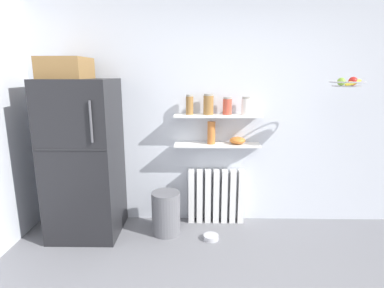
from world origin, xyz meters
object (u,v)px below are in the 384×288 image
refrigerator (83,155)px  storage_jar_2 (227,106)px  storage_jar_0 (190,105)px  storage_jar_3 (246,106)px  storage_jar_1 (208,104)px  pet_food_bowl (211,237)px  vase (211,133)px  radiator (216,196)px  shelf_bowl (237,140)px  trash_bin (166,213)px  hanging_fruit_basket (348,83)px

refrigerator → storage_jar_2: refrigerator is taller
storage_jar_0 → storage_jar_3: 0.64m
storage_jar_1 → storage_jar_2: size_ratio=1.18×
refrigerator → pet_food_bowl: 1.67m
storage_jar_0 → vase: (0.25, -0.00, -0.32)m
refrigerator → storage_jar_3: refrigerator is taller
radiator → shelf_bowl: size_ratio=3.66×
storage_jar_0 → storage_jar_1: bearing=-0.0°
refrigerator → trash_bin: refrigerator is taller
storage_jar_0 → vase: storage_jar_0 is taller
storage_jar_3 → pet_food_bowl: bearing=-134.5°
refrigerator → vase: size_ratio=7.47×
vase → storage_jar_0: bearing=180.0°
pet_food_bowl → hanging_fruit_basket: hanging_fruit_basket is taller
storage_jar_3 → trash_bin: size_ratio=0.41×
storage_jar_0 → storage_jar_2: storage_jar_0 is taller
storage_jar_0 → storage_jar_3: size_ratio=1.11×
pet_food_bowl → trash_bin: bearing=164.5°
shelf_bowl → hanging_fruit_basket: 1.27m
shelf_bowl → radiator: bearing=172.7°
storage_jar_1 → pet_food_bowl: (0.03, -0.40, -1.42)m
refrigerator → vase: (1.41, 0.24, 0.21)m
storage_jar_3 → vase: size_ratio=0.77×
storage_jar_2 → storage_jar_3: bearing=0.0°
storage_jar_3 → shelf_bowl: size_ratio=1.10×
vase → hanging_fruit_basket: bearing=-14.7°
pet_food_bowl → storage_jar_2: bearing=65.6°
shelf_bowl → pet_food_bowl: shelf_bowl is taller
refrigerator → storage_jar_3: bearing=7.5°
radiator → storage_jar_1: storage_jar_1 is taller
storage_jar_1 → storage_jar_3: size_ratio=1.15×
storage_jar_1 → shelf_bowl: size_ratio=1.27×
refrigerator → vase: 1.45m
storage_jar_1 → storage_jar_3: 0.42m
trash_bin → shelf_bowl: bearing=17.8°
storage_jar_0 → pet_food_bowl: storage_jar_0 is taller
radiator → trash_bin: (-0.58, -0.29, -0.09)m
vase → refrigerator: bearing=-170.5°
storage_jar_0 → trash_bin: (-0.26, -0.26, -1.19)m
storage_jar_0 → trash_bin: size_ratio=0.46×
radiator → vase: 0.79m
vase → pet_food_bowl: 1.16m
vase → hanging_fruit_basket: size_ratio=0.77×
storage_jar_1 → storage_jar_2: (0.21, 0.00, -0.02)m
trash_bin → pet_food_bowl: size_ratio=2.91×
vase → shelf_bowl: vase is taller
vase → trash_bin: size_ratio=0.53×
storage_jar_0 → storage_jar_1: storage_jar_1 is taller
vase → hanging_fruit_basket: hanging_fruit_basket is taller
storage_jar_0 → hanging_fruit_basket: size_ratio=0.66×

